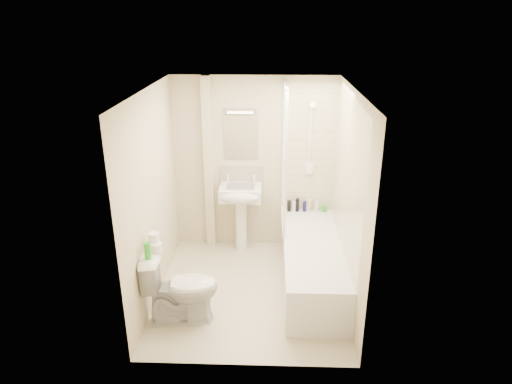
{
  "coord_description": "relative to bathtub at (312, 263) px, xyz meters",
  "views": [
    {
      "loc": [
        0.24,
        -4.69,
        3.14
      ],
      "look_at": [
        0.06,
        0.2,
        1.21
      ],
      "focal_mm": 32.0,
      "sensor_mm": 36.0,
      "label": 1
    }
  ],
  "objects": [
    {
      "name": "mirror",
      "position": [
        -0.93,
        1.04,
        1.29
      ],
      "size": [
        0.46,
        0.01,
        0.6
      ],
      "primitive_type": "cube",
      "color": "white",
      "rests_on": "wall_back"
    },
    {
      "name": "floor",
      "position": [
        -0.75,
        -0.2,
        -0.29
      ],
      "size": [
        2.5,
        2.5,
        0.0
      ],
      "primitive_type": "plane",
      "color": "beige",
      "rests_on": "ground"
    },
    {
      "name": "bottle_blue",
      "position": [
        -0.05,
        0.96,
        0.33
      ],
      "size": [
        0.04,
        0.04,
        0.15
      ],
      "primitive_type": "cylinder",
      "color": "#141657",
      "rests_on": "bathtub"
    },
    {
      "name": "shower_screen",
      "position": [
        -0.35,
        0.6,
        1.16
      ],
      "size": [
        0.04,
        0.92,
        1.8
      ],
      "color": "white",
      "rests_on": "bathtub"
    },
    {
      "name": "bottle_green",
      "position": [
        0.23,
        0.96,
        0.31
      ],
      "size": [
        0.07,
        0.07,
        0.09
      ],
      "primitive_type": "cylinder",
      "color": "green",
      "rests_on": "bathtub"
    },
    {
      "name": "strip_light",
      "position": [
        -0.93,
        1.02,
        1.66
      ],
      "size": [
        0.42,
        0.07,
        0.07
      ],
      "primitive_type": "cube",
      "color": "silver",
      "rests_on": "wall_back"
    },
    {
      "name": "wall_back",
      "position": [
        -0.75,
        1.05,
        0.91
      ],
      "size": [
        2.2,
        0.02,
        2.4
      ],
      "primitive_type": "cube",
      "color": "beige",
      "rests_on": "ground"
    },
    {
      "name": "bottle_cream",
      "position": [
        0.02,
        0.96,
        0.35
      ],
      "size": [
        0.07,
        0.07,
        0.18
      ],
      "primitive_type": "cylinder",
      "color": "beige",
      "rests_on": "bathtub"
    },
    {
      "name": "shower_fixture",
      "position": [
        -0.0,
        0.99,
        1.26
      ],
      "size": [
        0.1,
        0.16,
        0.99
      ],
      "color": "white",
      "rests_on": "wall_back"
    },
    {
      "name": "toilet",
      "position": [
        -1.47,
        -0.76,
        0.11
      ],
      "size": [
        0.65,
        0.9,
        0.8
      ],
      "primitive_type": "imported",
      "rotation": [
        0.0,
        0.0,
        1.7
      ],
      "color": "white",
      "rests_on": "ground"
    },
    {
      "name": "wall_left",
      "position": [
        -1.85,
        -0.2,
        0.91
      ],
      "size": [
        0.02,
        2.5,
        2.4
      ],
      "primitive_type": "cube",
      "color": "beige",
      "rests_on": "ground"
    },
    {
      "name": "ceiling",
      "position": [
        -0.75,
        -0.2,
        2.11
      ],
      "size": [
        2.2,
        2.5,
        0.02
      ],
      "primitive_type": "cube",
      "color": "white",
      "rests_on": "wall_back"
    },
    {
      "name": "bottle_white_b",
      "position": [
        0.12,
        0.96,
        0.34
      ],
      "size": [
        0.06,
        0.06,
        0.15
      ],
      "primitive_type": "cylinder",
      "color": "silver",
      "rests_on": "bathtub"
    },
    {
      "name": "pedestal_sink",
      "position": [
        -0.93,
        0.81,
        0.47
      ],
      "size": [
        0.56,
        0.51,
        1.08
      ],
      "color": "white",
      "rests_on": "ground"
    },
    {
      "name": "wall_right",
      "position": [
        0.35,
        -0.2,
        0.91
      ],
      "size": [
        0.02,
        2.5,
        2.4
      ],
      "primitive_type": "cube",
      "color": "beige",
      "rests_on": "ground"
    },
    {
      "name": "toilet_roll_lower",
      "position": [
        -1.71,
        -0.71,
        0.56
      ],
      "size": [
        0.12,
        0.12,
        0.09
      ],
      "primitive_type": "cylinder",
      "color": "white",
      "rests_on": "toilet"
    },
    {
      "name": "tile_right",
      "position": [
        0.34,
        0.0,
        1.14
      ],
      "size": [
        0.01,
        2.1,
        1.75
      ],
      "primitive_type": "cube",
      "color": "beige",
      "rests_on": "wall_right"
    },
    {
      "name": "bottle_black_a",
      "position": [
        -0.26,
        0.96,
        0.34
      ],
      "size": [
        0.05,
        0.05,
        0.15
      ],
      "primitive_type": "cylinder",
      "color": "black",
      "rests_on": "bathtub"
    },
    {
      "name": "bottle_black_b",
      "position": [
        -0.15,
        0.96,
        0.36
      ],
      "size": [
        0.05,
        0.05,
        0.19
      ],
      "primitive_type": "cylinder",
      "color": "black",
      "rests_on": "bathtub"
    },
    {
      "name": "bottle_white_a",
      "position": [
        -0.2,
        0.96,
        0.34
      ],
      "size": [
        0.06,
        0.06,
        0.15
      ],
      "primitive_type": "cylinder",
      "color": "white",
      "rests_on": "bathtub"
    },
    {
      "name": "toilet_roll_upper",
      "position": [
        -1.74,
        -0.66,
        0.65
      ],
      "size": [
        0.11,
        0.11,
        0.1
      ],
      "primitive_type": "cylinder",
      "color": "white",
      "rests_on": "toilet_roll_lower"
    },
    {
      "name": "pipe_boxing",
      "position": [
        -1.37,
        0.99,
        0.91
      ],
      "size": [
        0.12,
        0.12,
        2.4
      ],
      "primitive_type": "cube",
      "color": "beige",
      "rests_on": "ground"
    },
    {
      "name": "green_bottle",
      "position": [
        -1.76,
        -0.86,
        0.6
      ],
      "size": [
        0.07,
        0.07,
        0.18
      ],
      "primitive_type": "cylinder",
      "color": "green",
      "rests_on": "toilet"
    },
    {
      "name": "bathtub",
      "position": [
        0.0,
        0.0,
        0.0
      ],
      "size": [
        0.7,
        2.1,
        0.55
      ],
      "color": "white",
      "rests_on": "ground"
    },
    {
      "name": "splashback",
      "position": [
        -0.93,
        1.04,
        0.74
      ],
      "size": [
        0.6,
        0.02,
        0.3
      ],
      "primitive_type": "cube",
      "color": "beige",
      "rests_on": "wall_back"
    },
    {
      "name": "tile_back",
      "position": [
        0.0,
        1.04,
        1.14
      ],
      "size": [
        0.7,
        0.01,
        1.75
      ],
      "primitive_type": "cube",
      "color": "beige",
      "rests_on": "wall_back"
    }
  ]
}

